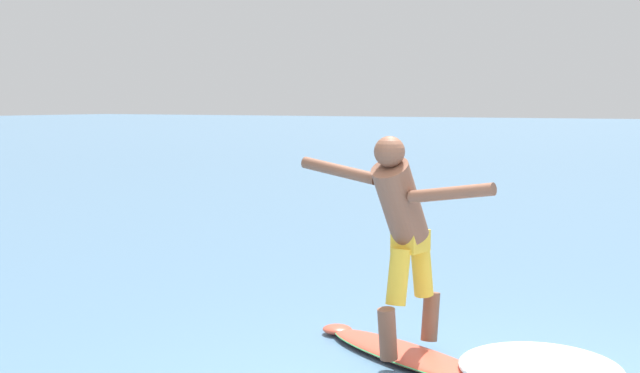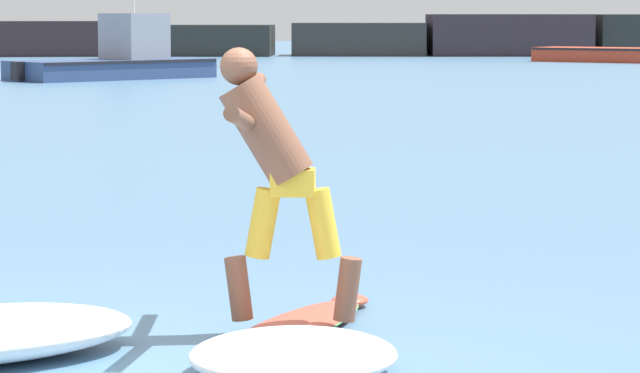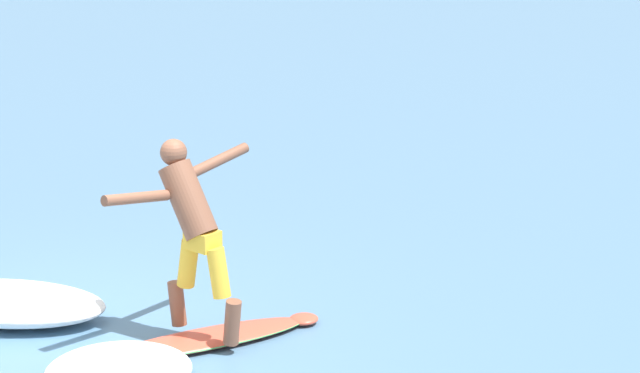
{
  "view_description": "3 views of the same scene",
  "coord_description": "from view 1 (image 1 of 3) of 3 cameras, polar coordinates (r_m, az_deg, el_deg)",
  "views": [
    {
      "loc": [
        -5.12,
        -2.0,
        1.96
      ],
      "look_at": [
        1.47,
        1.91,
        1.23
      ],
      "focal_mm": 50.0,
      "sensor_mm": 36.0,
      "label": 1
    },
    {
      "loc": [
        0.71,
        -8.12,
        1.91
      ],
      "look_at": [
        1.1,
        1.98,
        0.76
      ],
      "focal_mm": 85.0,
      "sensor_mm": 36.0,
      "label": 2
    },
    {
      "loc": [
        8.65,
        -8.09,
        4.88
      ],
      "look_at": [
        1.49,
        1.59,
        1.29
      ],
      "focal_mm": 85.0,
      "sensor_mm": 36.0,
      "label": 3
    }
  ],
  "objects": [
    {
      "name": "surfboard",
      "position": [
        6.92,
        5.57,
        -10.64
      ],
      "size": [
        1.18,
        1.95,
        0.22
      ],
      "color": "#D6503A",
      "rests_on": "ground"
    },
    {
      "name": "wave_foam_at_nose",
      "position": [
        6.52,
        13.92,
        -11.22
      ],
      "size": [
        1.48,
        1.52,
        0.21
      ],
      "color": "white",
      "rests_on": "ground"
    },
    {
      "name": "surfer",
      "position": [
        6.58,
        5.28,
        -2.48
      ],
      "size": [
        0.86,
        1.6,
        1.63
      ],
      "color": "brown",
      "rests_on": "surfboard"
    }
  ]
}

